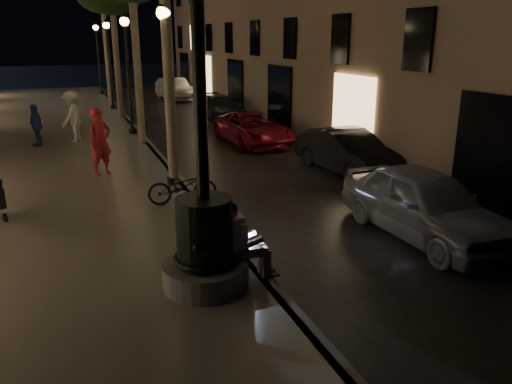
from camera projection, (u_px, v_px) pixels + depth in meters
name	position (u px, v px, depth m)	size (l,w,h in m)	color
ground	(144.00, 142.00, 20.16)	(120.00, 120.00, 0.00)	black
cobble_lane	(215.00, 137.00, 21.18)	(6.00, 45.00, 0.02)	black
promenade	(37.00, 147.00, 18.76)	(8.00, 45.00, 0.20)	#69645D
curb_strip	(144.00, 140.00, 20.13)	(0.25, 45.00, 0.20)	#59595B
fountain_lamppost	(204.00, 228.00, 7.87)	(1.40, 1.40, 5.21)	#59595B
seated_man_laptop	(241.00, 239.00, 8.17)	(1.00, 0.34, 1.37)	gray
lamp_curb_a	(167.00, 71.00, 12.85)	(0.36, 0.36, 4.81)	black
lamp_curb_b	(127.00, 59.00, 19.98)	(0.36, 0.36, 4.81)	black
lamp_curb_c	(108.00, 53.00, 27.11)	(0.36, 0.36, 4.81)	black
lamp_curb_d	(98.00, 49.00, 34.23)	(0.36, 0.36, 4.81)	black
car_front	(425.00, 204.00, 10.47)	(1.73, 4.31, 1.47)	#9C9FA3
car_second	(348.00, 152.00, 15.45)	(1.43, 4.09, 1.35)	black
car_third	(253.00, 129.00, 19.65)	(2.04, 4.42, 1.23)	maroon
car_rear	(220.00, 108.00, 25.05)	(1.75, 4.30, 1.25)	#313137
car_fifth	(174.00, 89.00, 33.08)	(1.52, 4.37, 1.44)	#9A9995
pedestrian_red	(100.00, 142.00, 14.40)	(0.71, 0.47, 1.95)	#AF2332
pedestrian_white	(73.00, 116.00, 19.03)	(1.25, 0.72, 1.94)	silver
pedestrian_blue	(36.00, 125.00, 18.26)	(0.91, 0.38, 1.55)	navy
bicycle	(182.00, 186.00, 12.04)	(0.58, 1.67, 0.88)	black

